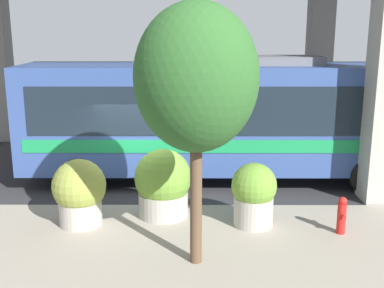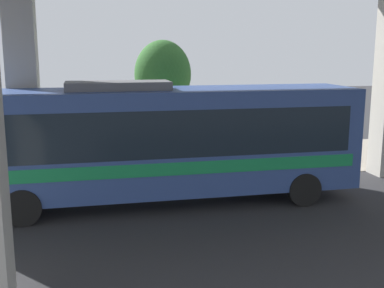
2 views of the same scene
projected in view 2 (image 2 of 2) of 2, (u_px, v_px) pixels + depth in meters
The scene contains 8 objects.
ground_plane at pixel (217, 180), 17.18m from camera, with size 80.00×80.00×0.00m, color #2D2D30.
sidewalk_strip at pixel (198, 161), 20.05m from camera, with size 6.00×40.00×0.02m.
bus at pixel (160, 138), 14.24m from camera, with size 2.60×11.80×3.69m.
fire_hydrant at pixel (83, 163), 17.78m from camera, with size 0.40×0.19×0.87m.
planter_front at pixel (240, 150), 18.45m from camera, with size 1.23×1.23×1.57m.
planter_middle at pixel (135, 155), 17.67m from camera, with size 1.04×1.04×1.50m.
planter_back at pixel (195, 155), 17.54m from camera, with size 1.37×1.37×1.67m.
street_tree_near at pixel (163, 75), 19.13m from camera, with size 2.25×2.25×4.96m.
Camera 2 is at (16.05, -4.38, 4.57)m, focal length 45.00 mm.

